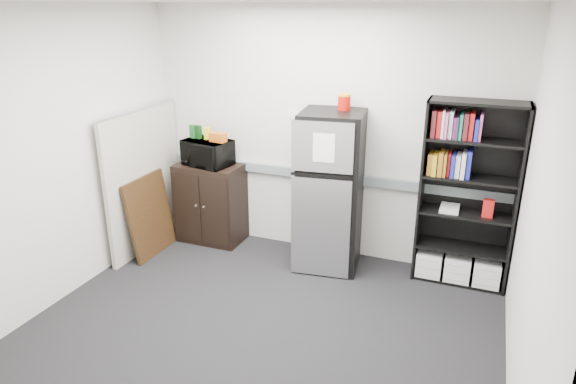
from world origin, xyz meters
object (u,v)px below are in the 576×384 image
at_px(cubicle_partition, 144,180).
at_px(refrigerator, 330,191).
at_px(bookshelf, 467,197).
at_px(microwave, 207,153).
at_px(cabinet, 211,203).

bearing_deg(cubicle_partition, refrigerator, 9.29).
xyz_separation_m(bookshelf, microwave, (-2.83, -0.08, 0.17)).
height_order(bookshelf, cubicle_partition, bookshelf).
relative_size(bookshelf, refrigerator, 1.10).
bearing_deg(microwave, refrigerator, 7.30).
xyz_separation_m(cubicle_partition, cabinet, (0.60, 0.42, -0.34)).
bearing_deg(cabinet, microwave, -90.00).
xyz_separation_m(bookshelf, cabinet, (-2.83, -0.06, -0.44)).
height_order(cubicle_partition, cabinet, cubicle_partition).
relative_size(cubicle_partition, cabinet, 1.72).
bearing_deg(refrigerator, cabinet, 169.61).
bearing_deg(cabinet, cubicle_partition, -144.73).
distance_m(cubicle_partition, microwave, 0.77).
bearing_deg(bookshelf, refrigerator, -173.86).
height_order(cabinet, refrigerator, refrigerator).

